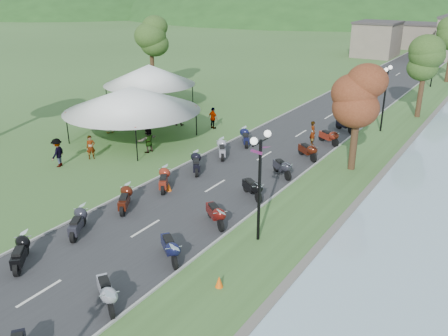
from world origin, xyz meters
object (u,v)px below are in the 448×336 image
Objects in this scene: vendor_tent_main at (133,113)px; pedestrian_a at (92,159)px; pedestrian_b at (178,125)px; pedestrian_c at (59,166)px.

pedestrian_a is at bearing -84.09° from vendor_tent_main.
vendor_tent_main reaches higher than pedestrian_a.
pedestrian_c is at bearing 68.33° from pedestrian_b.
vendor_tent_main is 3.60× the size of pedestrian_c.
pedestrian_b reaches higher than pedestrian_a.
pedestrian_c is (-0.23, -6.76, -2.00)m from vendor_tent_main.
pedestrian_a is (0.48, -4.66, -2.00)m from vendor_tent_main.
vendor_tent_main is 5.18m from pedestrian_b.
vendor_tent_main reaches higher than pedestrian_c.
pedestrian_c is at bearing -91.93° from vendor_tent_main.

